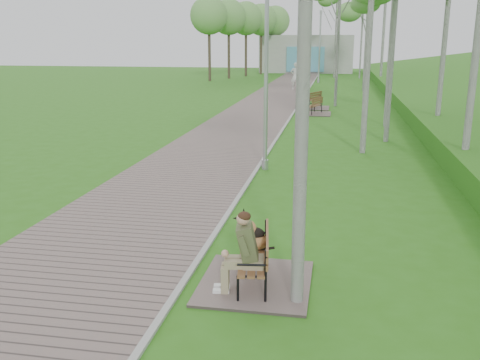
% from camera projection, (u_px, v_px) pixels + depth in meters
% --- Properties ---
extents(ground, '(120.00, 120.00, 0.00)m').
position_uv_depth(ground, '(228.00, 215.00, 10.90)').
color(ground, '#2D6A16').
rests_on(ground, ground).
extents(walkway, '(3.50, 67.00, 0.04)m').
position_uv_depth(walkway, '(272.00, 100.00, 31.66)').
color(walkway, '#73625D').
rests_on(walkway, ground).
extents(kerb, '(0.10, 67.00, 0.05)m').
position_uv_depth(kerb, '(301.00, 101.00, 31.36)').
color(kerb, '#999993').
rests_on(kerb, ground).
extents(building_north, '(10.00, 5.20, 4.00)m').
position_uv_depth(building_north, '(307.00, 54.00, 59.17)').
color(building_north, '#9E9E99').
rests_on(building_north, ground).
extents(bench_main, '(1.59, 1.77, 1.39)m').
position_uv_depth(bench_main, '(249.00, 260.00, 7.70)').
color(bench_main, '#73625D').
rests_on(bench_main, ground).
extents(bench_second, '(1.61, 1.79, 0.99)m').
position_uv_depth(bench_second, '(313.00, 110.00, 25.75)').
color(bench_second, '#73625D').
rests_on(bench_second, ground).
extents(bench_third, '(1.75, 1.94, 1.07)m').
position_uv_depth(bench_third, '(312.00, 104.00, 27.97)').
color(bench_third, '#73625D').
rests_on(bench_third, ground).
extents(lamp_post_near, '(0.18, 0.18, 4.77)m').
position_uv_depth(lamp_post_near, '(266.00, 88.00, 14.17)').
color(lamp_post_near, '#A3A5AB').
rests_on(lamp_post_near, ground).
extents(lamp_post_second, '(0.22, 0.22, 5.67)m').
position_uv_depth(lamp_post_second, '(303.00, 56.00, 28.41)').
color(lamp_post_second, '#A3A5AB').
rests_on(lamp_post_second, ground).
extents(lamp_post_third, '(0.22, 0.22, 5.82)m').
position_uv_depth(lamp_post_third, '(320.00, 49.00, 44.12)').
color(lamp_post_third, '#A3A5AB').
rests_on(lamp_post_third, ground).
extents(pedestrian_near, '(0.74, 0.52, 1.94)m').
position_uv_depth(pedestrian_near, '(296.00, 76.00, 37.98)').
color(pedestrian_near, silver).
rests_on(pedestrian_near, ground).
extents(pedestrian_far, '(0.76, 0.61, 1.53)m').
position_uv_depth(pedestrian_far, '(300.00, 66.00, 57.64)').
color(pedestrian_far, gray).
rests_on(pedestrian_far, ground).
extents(birch_far_b, '(2.55, 2.55, 7.69)m').
position_uv_depth(birch_far_b, '(368.00, 1.00, 36.27)').
color(birch_far_b, silver).
rests_on(birch_far_b, ground).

